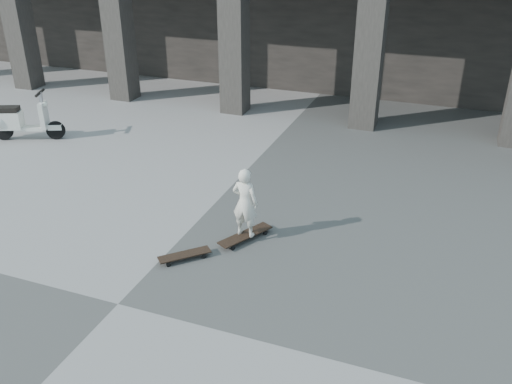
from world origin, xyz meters
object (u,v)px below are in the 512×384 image
(longboard, at_px, (245,235))
(child, at_px, (245,203))
(scooter, at_px, (15,121))
(skateboard_spare, at_px, (185,255))

(longboard, relative_size, child, 0.86)
(child, relative_size, scooter, 0.74)
(child, bearing_deg, longboard, -0.00)
(child, distance_m, scooter, 7.29)
(longboard, bearing_deg, scooter, 98.47)
(longboard, bearing_deg, skateboard_spare, 170.54)
(longboard, distance_m, skateboard_spare, 1.11)
(longboard, height_order, scooter, scooter)
(scooter, bearing_deg, child, -41.95)
(skateboard_spare, height_order, child, child)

